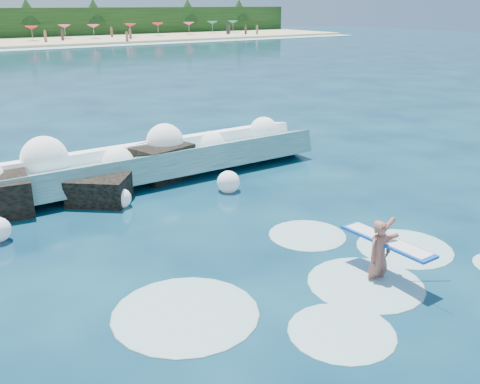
# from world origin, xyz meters

# --- Properties ---
(ground) EXTENTS (200.00, 200.00, 0.00)m
(ground) POSITION_xyz_m (0.00, 0.00, 0.00)
(ground) COLOR #072039
(ground) RESTS_ON ground
(breaking_wave) EXTENTS (16.99, 2.69, 1.46)m
(breaking_wave) POSITION_xyz_m (-0.56, 7.88, 0.51)
(breaking_wave) COLOR teal
(breaking_wave) RESTS_ON ground
(rock_cluster) EXTENTS (8.07, 3.25, 1.34)m
(rock_cluster) POSITION_xyz_m (-1.03, 7.25, 0.42)
(rock_cluster) COLOR black
(rock_cluster) RESTS_ON ground
(surfer_with_board) EXTENTS (0.88, 2.85, 1.67)m
(surfer_with_board) POSITION_xyz_m (2.70, -1.69, 0.62)
(surfer_with_board) COLOR #9B5548
(surfer_with_board) RESTS_ON ground
(wave_spray) EXTENTS (15.01, 4.24, 1.93)m
(wave_spray) POSITION_xyz_m (-0.84, 7.79, 0.95)
(wave_spray) COLOR white
(wave_spray) RESTS_ON ground
(surf_foam) EXTENTS (9.29, 5.74, 0.15)m
(surf_foam) POSITION_xyz_m (1.37, -1.02, 0.00)
(surf_foam) COLOR silver
(surf_foam) RESTS_ON ground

